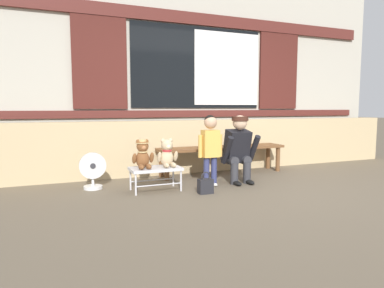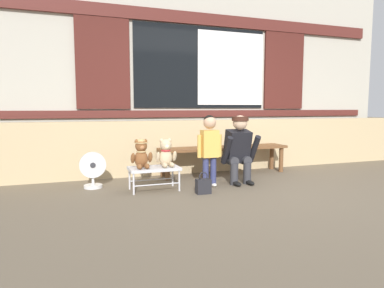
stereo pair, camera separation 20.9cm
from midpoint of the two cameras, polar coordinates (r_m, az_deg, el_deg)
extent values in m
plane|color=brown|center=(4.59, 11.27, -7.36)|extent=(60.00, 60.00, 0.00)
cube|color=tan|center=(5.77, 4.08, -0.24)|extent=(7.53, 0.25, 0.85)
cube|color=#B7B2A3|center=(6.25, 2.20, 11.99)|extent=(7.68, 0.20, 3.41)
cube|color=#56231E|center=(6.11, 2.59, 5.06)|extent=(7.07, 0.04, 0.12)
cube|color=black|center=(6.15, 2.61, 12.53)|extent=(2.40, 0.03, 1.40)
cube|color=white|center=(6.37, 7.44, 12.26)|extent=(1.28, 0.02, 1.29)
cube|color=#4C1E19|center=(5.73, -13.52, 12.85)|extent=(0.84, 0.05, 1.43)
cube|color=#4C1E19|center=(6.95, 15.84, 11.56)|extent=(0.84, 0.05, 1.43)
cube|color=#56231E|center=(6.29, 2.70, 19.99)|extent=(7.07, 0.06, 0.20)
cube|color=brown|center=(5.35, 7.10, -0.82)|extent=(2.10, 0.11, 0.04)
cube|color=brown|center=(5.48, 6.43, -0.65)|extent=(2.10, 0.11, 0.04)
cube|color=brown|center=(5.61, 5.79, -0.49)|extent=(2.10, 0.11, 0.04)
cylinder|color=brown|center=(5.03, -2.89, -3.75)|extent=(0.07, 0.07, 0.40)
cylinder|color=brown|center=(5.29, -3.77, -3.26)|extent=(0.07, 0.07, 0.40)
cylinder|color=brown|center=(5.88, 15.54, -2.54)|extent=(0.07, 0.07, 0.40)
cylinder|color=brown|center=(6.11, 14.03, -2.18)|extent=(0.07, 0.07, 0.40)
cube|color=silver|center=(4.41, -4.96, -4.07)|extent=(0.64, 0.36, 0.04)
cylinder|color=silver|center=(4.23, -8.24, -6.61)|extent=(0.02, 0.02, 0.26)
cylinder|color=silver|center=(4.52, -9.00, -5.81)|extent=(0.02, 0.02, 0.26)
cylinder|color=silver|center=(4.38, -0.75, -6.11)|extent=(0.02, 0.02, 0.26)
cylinder|color=silver|center=(4.66, -1.95, -5.38)|extent=(0.02, 0.02, 0.26)
cylinder|color=silver|center=(4.30, -4.43, -6.72)|extent=(0.58, 0.02, 0.02)
cylinder|color=silver|center=(4.59, -5.42, -5.93)|extent=(0.58, 0.02, 0.02)
ellipsoid|color=brown|center=(4.37, -7.07, -2.48)|extent=(0.17, 0.14, 0.22)
sphere|color=brown|center=(4.34, -7.07, -0.33)|extent=(0.15, 0.15, 0.15)
sphere|color=#AE6E42|center=(4.29, -6.91, -0.56)|extent=(0.06, 0.06, 0.06)
sphere|color=brown|center=(4.33, -7.78, 0.43)|extent=(0.06, 0.06, 0.06)
ellipsoid|color=brown|center=(4.32, -8.41, -2.34)|extent=(0.06, 0.11, 0.16)
ellipsoid|color=brown|center=(4.26, -7.33, -3.72)|extent=(0.06, 0.15, 0.06)
sphere|color=brown|center=(4.36, -6.43, 0.47)|extent=(0.06, 0.06, 0.06)
ellipsoid|color=brown|center=(4.37, -5.58, -2.21)|extent=(0.06, 0.11, 0.16)
ellipsoid|color=brown|center=(4.28, -6.11, -3.66)|extent=(0.06, 0.15, 0.06)
torus|color=#D6B775|center=(4.36, -7.07, -1.25)|extent=(0.13, 0.13, 0.02)
cylinder|color=#D6B775|center=(4.34, -7.09, 0.22)|extent=(0.17, 0.17, 0.01)
cylinder|color=#D6B775|center=(4.34, -7.09, 0.51)|extent=(0.10, 0.10, 0.04)
ellipsoid|color=#CCB289|center=(4.45, -3.04, -2.29)|extent=(0.17, 0.14, 0.22)
sphere|color=#CCB289|center=(4.42, -3.02, -0.18)|extent=(0.15, 0.15, 0.15)
sphere|color=#FFEEBB|center=(4.37, -2.82, -0.41)|extent=(0.06, 0.06, 0.06)
sphere|color=#CCB289|center=(4.41, -3.71, 0.57)|extent=(0.06, 0.06, 0.06)
ellipsoid|color=#CCB289|center=(4.39, -4.31, -2.15)|extent=(0.06, 0.11, 0.16)
ellipsoid|color=#CCB289|center=(4.34, -3.20, -3.51)|extent=(0.06, 0.15, 0.06)
sphere|color=#CCB289|center=(4.44, -2.41, 0.61)|extent=(0.06, 0.06, 0.06)
ellipsoid|color=#CCB289|center=(4.45, -1.58, -2.02)|extent=(0.06, 0.11, 0.16)
ellipsoid|color=#CCB289|center=(4.37, -2.02, -3.44)|extent=(0.06, 0.15, 0.06)
torus|color=red|center=(4.44, -3.03, -1.09)|extent=(0.13, 0.13, 0.02)
cylinder|color=navy|center=(4.59, 3.59, -4.44)|extent=(0.08, 0.08, 0.36)
ellipsoid|color=silver|center=(4.62, 3.67, -6.86)|extent=(0.07, 0.12, 0.05)
cylinder|color=navy|center=(4.64, 4.84, -4.35)|extent=(0.08, 0.08, 0.36)
ellipsoid|color=silver|center=(4.66, 4.92, -6.75)|extent=(0.07, 0.12, 0.05)
cube|color=#EAB24C|center=(4.56, 4.25, 0.06)|extent=(0.22, 0.15, 0.36)
cylinder|color=#EAB24C|center=(4.51, 2.57, -0.39)|extent=(0.06, 0.06, 0.30)
cylinder|color=#EAB24C|center=(4.63, 5.89, -0.25)|extent=(0.06, 0.06, 0.30)
sphere|color=tan|center=(4.54, 4.28, 3.57)|extent=(0.17, 0.17, 0.17)
sphere|color=black|center=(4.55, 4.22, 3.83)|extent=(0.16, 0.16, 0.16)
cylinder|color=#333338|center=(4.78, 8.27, -4.94)|extent=(0.11, 0.11, 0.30)
cylinder|color=#333338|center=(4.87, 7.53, -2.69)|extent=(0.13, 0.32, 0.13)
ellipsoid|color=black|center=(4.73, 8.70, -6.53)|extent=(0.09, 0.20, 0.06)
cylinder|color=#333338|center=(4.87, 10.35, -4.76)|extent=(0.11, 0.11, 0.30)
cylinder|color=#333338|center=(4.96, 9.58, -2.55)|extent=(0.13, 0.32, 0.13)
ellipsoid|color=black|center=(4.83, 10.80, -6.32)|extent=(0.09, 0.20, 0.06)
cube|color=black|center=(4.86, 8.77, -0.34)|extent=(0.32, 0.30, 0.47)
cylinder|color=black|center=(4.68, 7.08, -1.05)|extent=(0.08, 0.28, 0.40)
cylinder|color=black|center=(4.89, 11.48, -0.83)|extent=(0.08, 0.28, 0.40)
sphere|color=#DBB28E|center=(4.78, 9.23, 3.51)|extent=(0.20, 0.20, 0.20)
cylinder|color=#422319|center=(4.78, 9.24, 4.17)|extent=(0.23, 0.23, 0.06)
cube|color=brown|center=(5.05, 10.15, -1.73)|extent=(0.10, 0.22, 0.16)
cube|color=#232328|center=(4.27, 3.27, -7.02)|extent=(0.18, 0.11, 0.18)
torus|color=#232328|center=(4.24, 3.28, -5.38)|extent=(0.11, 0.01, 0.11)
cylinder|color=silver|center=(4.73, -14.84, -6.80)|extent=(0.24, 0.24, 0.04)
cylinder|color=silver|center=(4.72, -14.86, -5.97)|extent=(0.04, 0.04, 0.10)
cylinder|color=silver|center=(4.66, -14.91, -3.37)|extent=(0.34, 0.06, 0.34)
cylinder|color=#333338|center=(4.66, -14.91, -3.37)|extent=(0.07, 0.08, 0.07)
camera|label=1|loc=(0.10, -88.75, 0.13)|focal=32.17mm
camera|label=2|loc=(0.10, 91.25, -0.13)|focal=32.17mm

